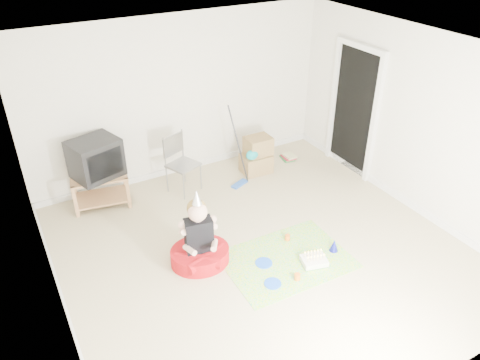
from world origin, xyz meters
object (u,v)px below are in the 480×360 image
tv_stand (101,187)px  birthday_cake (314,261)px  crt_tv (95,158)px  folding_chair (183,165)px  seated_woman (200,247)px  cardboard_boxes (257,156)px

tv_stand → birthday_cake: tv_stand is taller
crt_tv → birthday_cake: crt_tv is taller
tv_stand → birthday_cake: 3.33m
folding_chair → birthday_cake: size_ratio=2.60×
crt_tv → seated_woman: seated_woman is taller
cardboard_boxes → seated_woman: seated_woman is taller
crt_tv → folding_chair: crt_tv is taller
tv_stand → crt_tv: crt_tv is taller
crt_tv → seated_woman: bearing=-86.2°
cardboard_boxes → birthday_cake: size_ratio=1.70×
crt_tv → folding_chair: (1.24, -0.24, -0.33)m
tv_stand → folding_chair: size_ratio=0.94×
crt_tv → cardboard_boxes: bearing=-22.8°
crt_tv → cardboard_boxes: size_ratio=1.06×
cardboard_boxes → crt_tv: bearing=173.9°
birthday_cake → folding_chair: bearing=106.6°
folding_chair → seated_woman: 1.79m
seated_woman → tv_stand: bearing=110.4°
cardboard_boxes → birthday_cake: 2.49m
tv_stand → seated_woman: size_ratio=0.82×
folding_chair → seated_woman: bearing=-107.1°
cardboard_boxes → seated_woman: size_ratio=0.57×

